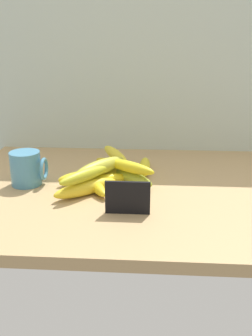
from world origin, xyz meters
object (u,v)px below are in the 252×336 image
at_px(banana_10, 101,167).
at_px(banana_9, 84,175).
at_px(chalkboard_sign, 128,199).
at_px(banana_3, 130,177).
at_px(banana_0, 94,184).
at_px(coffee_mug, 27,168).
at_px(banana_1, 86,188).
at_px(banana_8, 115,155).
at_px(banana_4, 103,180).
at_px(banana_7, 129,167).
at_px(banana_2, 146,167).
at_px(banana_6, 113,166).
at_px(banana_5, 92,176).

bearing_deg(banana_10, banana_9, -116.81).
relative_size(chalkboard_sign, banana_3, 0.61).
relative_size(chalkboard_sign, banana_0, 0.63).
bearing_deg(chalkboard_sign, banana_10, 116.59).
distance_m(coffee_mug, banana_10, 0.21).
xyz_separation_m(banana_1, banana_9, (-0.00, 0.00, 0.04)).
height_order(coffee_mug, banana_8, coffee_mug).
relative_size(banana_4, banana_7, 0.91).
bearing_deg(banana_3, banana_2, 65.76).
height_order(banana_7, banana_9, same).
bearing_deg(banana_2, chalkboard_sign, -97.35).
bearing_deg(banana_6, chalkboard_sign, -77.67).
height_order(banana_2, banana_4, banana_4).
distance_m(coffee_mug, banana_2, 0.37).
xyz_separation_m(banana_0, banana_3, (0.10, 0.06, 0.00)).
bearing_deg(banana_0, banana_9, -120.32).
xyz_separation_m(banana_3, banana_9, (-0.12, -0.09, 0.04)).
relative_size(banana_5, banana_7, 1.16).
xyz_separation_m(banana_4, banana_5, (-0.04, 0.02, 0.00)).
bearing_deg(banana_4, chalkboard_sign, -64.65).
bearing_deg(coffee_mug, banana_4, -0.00).
distance_m(banana_0, banana_1, 0.04).
relative_size(banana_8, banana_10, 0.96).
relative_size(banana_0, banana_10, 0.90).
xyz_separation_m(coffee_mug, banana_2, (0.34, 0.13, -0.03)).
distance_m(banana_5, banana_7, 0.12).
distance_m(chalkboard_sign, banana_10, 0.20).
height_order(banana_4, banana_6, same).
bearing_deg(banana_7, banana_6, 116.35).
bearing_deg(banana_1, banana_8, 73.40).
relative_size(chalkboard_sign, banana_8, 0.59).
xyz_separation_m(banana_6, banana_8, (0.01, 0.01, 0.03)).
distance_m(banana_0, banana_4, 0.04).
bearing_deg(banana_5, banana_0, -75.99).
height_order(banana_1, banana_5, banana_5).
bearing_deg(banana_8, banana_9, -107.45).
xyz_separation_m(banana_2, banana_3, (-0.05, -0.10, 0.00)).
bearing_deg(banana_1, chalkboard_sign, -41.48).
bearing_deg(banana_9, banana_0, 59.68).
relative_size(banana_0, banana_6, 1.02).
distance_m(banana_5, banana_6, 0.12).
distance_m(banana_9, banana_10, 0.08).
xyz_separation_m(coffee_mug, banana_4, (0.22, -0.00, -0.03)).
distance_m(banana_6, banana_8, 0.04).
bearing_deg(banana_3, banana_9, -141.82).
distance_m(banana_3, banana_10, 0.09).
height_order(banana_0, banana_9, banana_9).
bearing_deg(banana_10, chalkboard_sign, -63.41).
bearing_deg(banana_8, banana_2, -6.17).
height_order(chalkboard_sign, banana_10, chalkboard_sign).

